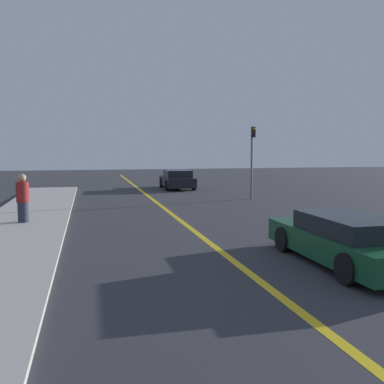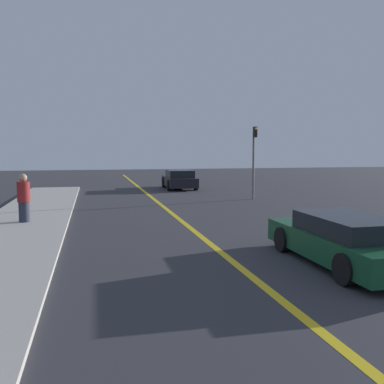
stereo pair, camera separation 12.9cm
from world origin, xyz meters
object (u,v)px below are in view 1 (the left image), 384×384
Objects in this scene: car_ahead_center at (177,180)px; traffic_light at (252,155)px; car_near_right_lane at (345,240)px; pedestrian_mid_group at (23,198)px.

traffic_light reaches higher than car_ahead_center.
car_near_right_lane is at bearing -88.52° from car_ahead_center.
pedestrian_mid_group is at bearing -152.96° from traffic_light.
car_ahead_center is 14.74m from pedestrian_mid_group.
traffic_light is (2.61, -6.90, 1.73)m from car_ahead_center.
car_near_right_lane is 1.08× the size of car_ahead_center.
pedestrian_mid_group is at bearing -121.24° from car_ahead_center.
car_near_right_lane is 13.07m from traffic_light.
car_ahead_center reaches higher than car_near_right_lane.
car_ahead_center is at bearing 89.97° from car_near_right_lane.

